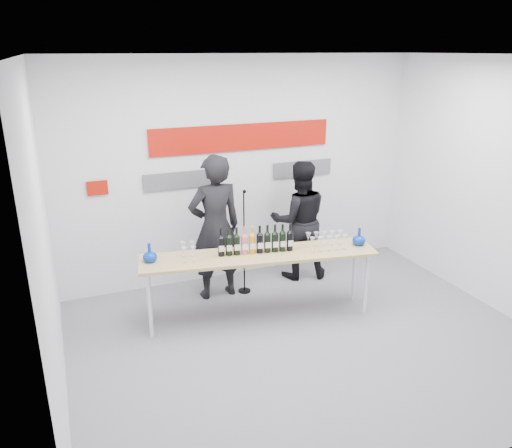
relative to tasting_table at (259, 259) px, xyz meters
name	(u,v)px	position (x,y,z in m)	size (l,w,h in m)	color
ground	(307,341)	(0.28, -0.71, -0.76)	(5.00, 5.00, 0.00)	slate
back_wall	(242,170)	(0.28, 1.29, 0.74)	(5.00, 0.04, 3.00)	silver
signage	(239,148)	(0.23, 1.26, 1.05)	(3.38, 0.02, 0.79)	#AB1207
tasting_table	(259,259)	(0.00, 0.00, 0.00)	(2.78, 1.02, 0.82)	tan
wine_bottles	(256,240)	(-0.03, 0.04, 0.23)	(0.88, 0.23, 0.33)	black
decanter_left	(150,253)	(-1.21, 0.25, 0.17)	(0.16, 0.16, 0.21)	#072B92
decanter_right	(359,236)	(1.22, -0.19, 0.17)	(0.16, 0.16, 0.21)	#072B92
glasses_left	(188,252)	(-0.80, 0.14, 0.15)	(0.19, 0.24, 0.18)	silver
glasses_right	(326,241)	(0.80, -0.14, 0.15)	(0.49, 0.29, 0.18)	silver
presenter_left	(215,228)	(-0.30, 0.73, 0.18)	(0.68, 0.45, 1.87)	black
presenter_right	(299,220)	(0.95, 0.87, 0.07)	(0.81, 0.63, 1.66)	black
mic_stand	(244,262)	(0.07, 0.68, -0.33)	(0.16, 0.16, 1.41)	black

